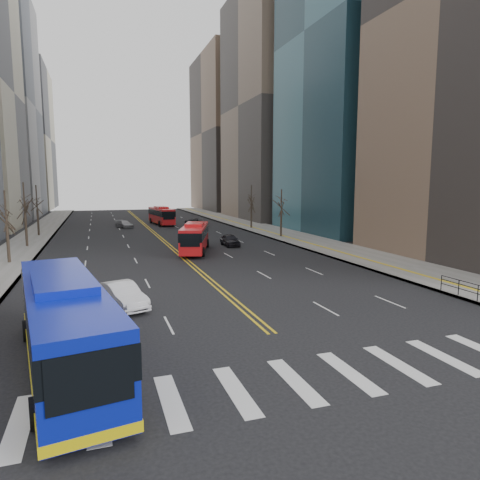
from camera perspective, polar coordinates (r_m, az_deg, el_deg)
name	(u,v)px	position (r m, az deg, el deg)	size (l,w,h in m)	color
ground	(323,377)	(17.75, 10.95, -17.45)	(220.00, 220.00, 0.00)	black
sidewalk_right	(277,232)	(64.66, 4.89, 1.03)	(7.00, 130.00, 0.15)	gray
sidewalk_left	(28,242)	(59.99, -26.46, -0.26)	(5.00, 130.00, 0.15)	gray
crosswalk	(323,376)	(17.75, 10.95, -17.44)	(26.70, 4.00, 0.01)	silver
centerline	(151,230)	(69.80, -11.79, 1.32)	(0.55, 100.00, 0.01)	gold
office_towers	(139,92)	(84.46, -13.32, 18.66)	(83.00, 134.00, 58.00)	gray
pedestrian_railing	(478,290)	(30.68, 29.16, -5.89)	(0.06, 6.06, 1.02)	black
street_trees	(105,207)	(48.56, -17.51, 4.20)	(35.20, 47.20, 7.60)	#2E251C
blue_bus	(65,321)	(18.81, -22.35, -9.98)	(4.87, 13.30, 3.77)	#0A19A3
red_bus_near	(195,236)	(46.71, -6.04, 0.58)	(5.29, 10.21, 3.20)	red
red_bus_far	(161,215)	(78.30, -10.45, 3.36)	(3.47, 10.43, 3.27)	red
car_white	(122,295)	(26.83, -15.49, -7.14)	(1.63, 4.68, 1.54)	silver
car_dark_mid	(230,240)	(51.11, -1.34, 0.00)	(1.64, 4.08, 1.39)	black
car_silver	(124,224)	(74.07, -15.18, 2.05)	(1.74, 4.28, 1.24)	gray
car_dark_far	(197,223)	(74.28, -5.78, 2.33)	(2.21, 4.80, 1.33)	black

